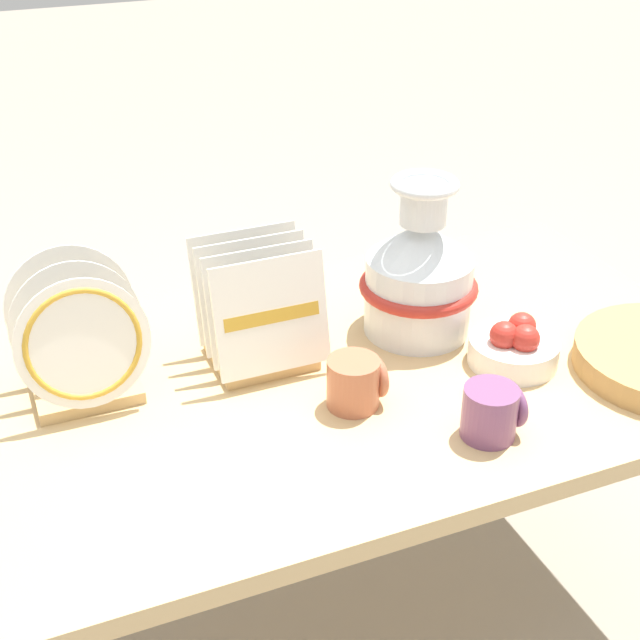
# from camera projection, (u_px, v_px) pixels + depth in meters

# --- Properties ---
(ground_plane) EXTENTS (14.00, 14.00, 0.00)m
(ground_plane) POSITION_uv_depth(u_px,v_px,m) (320.00, 627.00, 1.89)
(ground_plane) COLOR gray
(display_table) EXTENTS (1.48, 0.81, 0.64)m
(display_table) POSITION_uv_depth(u_px,v_px,m) (320.00, 405.00, 1.60)
(display_table) COLOR tan
(display_table) RESTS_ON ground_plane
(ceramic_vase) EXTENTS (0.22, 0.22, 0.30)m
(ceramic_vase) POSITION_uv_depth(u_px,v_px,m) (419.00, 273.00, 1.64)
(ceramic_vase) COLOR silver
(ceramic_vase) RESTS_ON display_table
(dish_rack_round_plates) EXTENTS (0.21, 0.18, 0.24)m
(dish_rack_round_plates) POSITION_uv_depth(u_px,v_px,m) (81.00, 347.00, 1.46)
(dish_rack_round_plates) COLOR tan
(dish_rack_round_plates) RESTS_ON display_table
(dish_rack_square_plates) EXTENTS (0.20, 0.18, 0.22)m
(dish_rack_square_plates) POSITION_uv_depth(u_px,v_px,m) (260.00, 318.00, 1.56)
(dish_rack_square_plates) COLOR tan
(dish_rack_square_plates) RESTS_ON display_table
(mug_terracotta_glaze) EXTENTS (0.10, 0.09, 0.09)m
(mug_terracotta_glaze) POSITION_uv_depth(u_px,v_px,m) (356.00, 382.00, 1.46)
(mug_terracotta_glaze) COLOR #B76647
(mug_terracotta_glaze) RESTS_ON display_table
(mug_plum_glaze) EXTENTS (0.10, 0.09, 0.09)m
(mug_plum_glaze) POSITION_uv_depth(u_px,v_px,m) (492.00, 412.00, 1.39)
(mug_plum_glaze) COLOR #7A4770
(mug_plum_glaze) RESTS_ON display_table
(fruit_bowl) EXTENTS (0.16, 0.16, 0.09)m
(fruit_bowl) POSITION_uv_depth(u_px,v_px,m) (514.00, 347.00, 1.58)
(fruit_bowl) COLOR white
(fruit_bowl) RESTS_ON display_table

